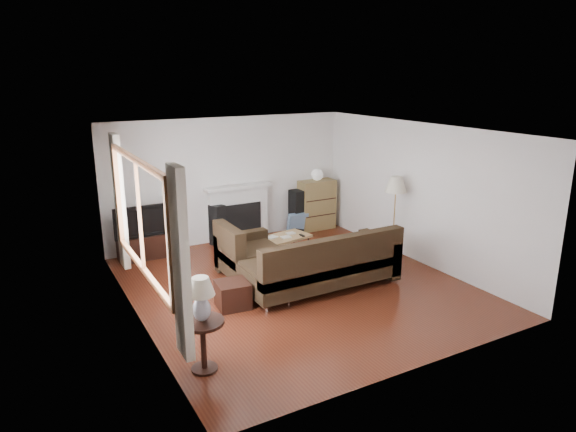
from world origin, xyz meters
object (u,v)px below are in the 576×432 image
tv_stand (143,247)px  bookshelf (317,205)px  coffee_table (284,246)px  side_table (203,345)px  sectional_sofa (321,262)px  floor_lamp (394,218)px

tv_stand → bookshelf: bookshelf is taller
tv_stand → bookshelf: (3.80, 0.03, 0.32)m
bookshelf → coffee_table: bookshelf is taller
side_table → sectional_sofa: bearing=28.7°
bookshelf → floor_lamp: size_ratio=0.71×
tv_stand → sectional_sofa: bearing=-51.9°
sectional_sofa → side_table: (-2.45, -1.34, -0.13)m
tv_stand → coffee_table: 2.61m
bookshelf → sectional_sofa: bookshelf is taller
tv_stand → side_table: side_table is taller
side_table → tv_stand: bearing=85.7°
tv_stand → bookshelf: 3.81m
floor_lamp → side_table: 4.78m
bookshelf → side_table: (-4.10, -4.11, -0.23)m
coffee_table → side_table: side_table is taller
floor_lamp → side_table: floor_lamp is taller
tv_stand → sectional_sofa: size_ratio=0.33×
sectional_sofa → floor_lamp: (1.92, 0.53, 0.32)m
tv_stand → floor_lamp: size_ratio=0.58×
floor_lamp → side_table: (-4.37, -1.88, -0.45)m
floor_lamp → tv_stand: bearing=151.6°
coffee_table → bookshelf: bearing=28.3°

